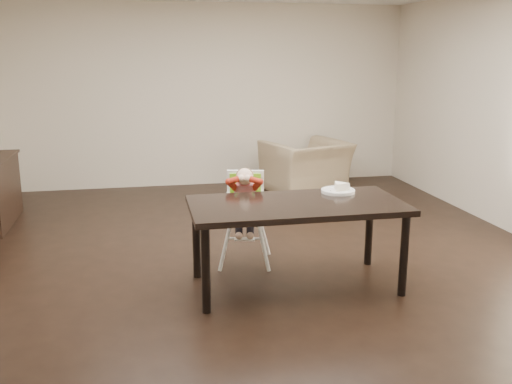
% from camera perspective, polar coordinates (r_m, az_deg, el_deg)
% --- Properties ---
extents(ground, '(7.00, 7.00, 0.00)m').
position_cam_1_polar(ground, '(5.58, 0.05, -7.00)').
color(ground, black).
rests_on(ground, ground).
extents(room_walls, '(6.02, 7.02, 2.71)m').
position_cam_1_polar(room_walls, '(5.22, 0.05, 12.42)').
color(room_walls, beige).
rests_on(room_walls, ground).
extents(dining_table, '(1.80, 0.90, 0.75)m').
position_cam_1_polar(dining_table, '(4.83, 4.09, -1.97)').
color(dining_table, black).
rests_on(dining_table, ground).
extents(high_chair, '(0.46, 0.46, 0.93)m').
position_cam_1_polar(high_chair, '(5.40, -1.11, -0.41)').
color(high_chair, white).
rests_on(high_chair, ground).
extents(plate, '(0.35, 0.35, 0.09)m').
position_cam_1_polar(plate, '(5.19, 8.29, 0.29)').
color(plate, white).
rests_on(plate, dining_table).
extents(armchair, '(1.28, 1.04, 0.97)m').
position_cam_1_polar(armchair, '(8.39, 5.04, 3.44)').
color(armchair, tan).
rests_on(armchair, ground).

